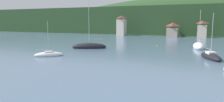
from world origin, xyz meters
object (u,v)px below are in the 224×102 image
object	(u,v)px
mooring_buoy_mid	(157,46)
sailboat_far_0	(89,47)
shore_building_westcentral	(173,30)
sailboat_far_1	(211,57)
sailboat_far_4	(199,46)
shore_building_west	(121,26)
shore_building_central	(202,29)
sailboat_mid_2	(49,55)

from	to	relation	value
mooring_buoy_mid	sailboat_far_0	bearing A→B (deg)	-138.75
shore_building_westcentral	sailboat_far_1	xyz separation A→B (m)	(13.24, -53.28, -2.58)
sailboat_far_4	sailboat_far_1	bearing A→B (deg)	-176.35
shore_building_west	sailboat_far_1	xyz separation A→B (m)	(36.48, -52.42, -4.10)
shore_building_central	sailboat_far_0	size ratio (longest dim) A/B	0.53
shore_building_westcentral	sailboat_far_4	bearing A→B (deg)	-73.89
sailboat_mid_2	mooring_buoy_mid	world-z (taller)	sailboat_mid_2
shore_building_central	sailboat_far_4	bearing A→B (deg)	-90.86
sailboat_far_0	sailboat_mid_2	xyz separation A→B (m)	(-1.32, -13.38, -0.13)
shore_building_westcentral	shore_building_west	bearing A→B (deg)	-177.89
sailboat_mid_2	sailboat_far_0	bearing A→B (deg)	44.28
mooring_buoy_mid	shore_building_westcentral	bearing A→B (deg)	90.74
sailboat_far_4	shore_building_westcentral	bearing A→B (deg)	11.48
sailboat_far_0	sailboat_far_4	world-z (taller)	sailboat_far_0
sailboat_far_0	sailboat_far_1	world-z (taller)	sailboat_far_0
shore_building_westcentral	sailboat_mid_2	bearing A→B (deg)	-103.54
shore_building_central	sailboat_far_4	xyz separation A→B (m)	(-0.56, -37.36, -2.87)
shore_building_central	sailboat_far_1	bearing A→B (deg)	-88.23
sailboat_mid_2	mooring_buoy_mid	distance (m)	30.09
sailboat_far_1	sailboat_far_4	size ratio (longest dim) A/B	0.85
shore_building_west	shore_building_westcentral	xyz separation A→B (m)	(23.24, 0.86, -1.52)
shore_building_westcentral	mooring_buoy_mid	world-z (taller)	shore_building_westcentral
shore_building_west	sailboat_far_4	bearing A→B (deg)	-47.50
shore_building_central	sailboat_far_1	xyz separation A→B (m)	(1.62, -52.34, -2.95)
shore_building_west	sailboat_mid_2	xyz separation A→B (m)	(8.23, -61.50, -4.18)
shore_building_west	sailboat_mid_2	bearing A→B (deg)	-82.38
shore_building_central	mooring_buoy_mid	world-z (taller)	shore_building_central
shore_building_central	sailboat_far_4	distance (m)	37.47
sailboat_far_1	shore_building_west	bearing A→B (deg)	-165.71
shore_building_central	sailboat_far_4	size ratio (longest dim) A/B	0.69
shore_building_west	shore_building_central	distance (m)	34.88
sailboat_far_4	shore_building_central	bearing A→B (deg)	-5.49
sailboat_far_0	mooring_buoy_mid	xyz separation A→B (m)	(14.17, 12.42, -0.43)
shore_building_westcentral	mooring_buoy_mid	size ratio (longest dim) A/B	15.34
sailboat_far_4	mooring_buoy_mid	xyz separation A→B (m)	(-10.59, 1.74, -0.46)
shore_building_west	shore_building_westcentral	distance (m)	23.31
sailboat_far_1	mooring_buoy_mid	world-z (taller)	sailboat_far_1
sailboat_far_0	mooring_buoy_mid	size ratio (longest dim) A/B	32.24
sailboat_mid_2	sailboat_far_4	world-z (taller)	sailboat_far_4
sailboat_mid_2	shore_building_westcentral	bearing A→B (deg)	36.37
shore_building_central	sailboat_far_4	world-z (taller)	sailboat_far_4
sailboat_far_1	sailboat_mid_2	size ratio (longest dim) A/B	1.21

